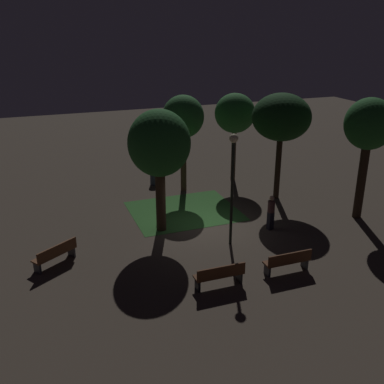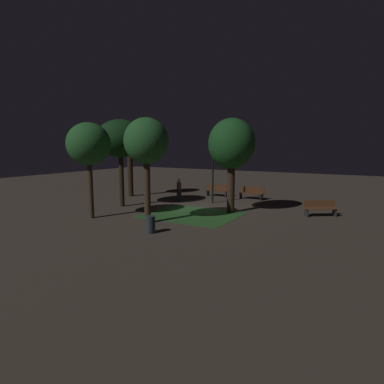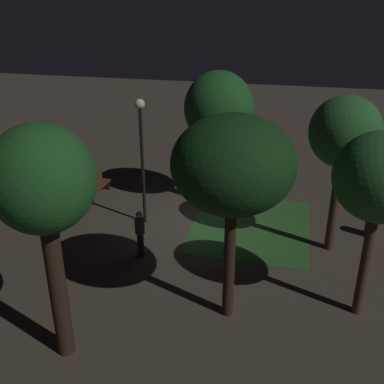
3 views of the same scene
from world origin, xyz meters
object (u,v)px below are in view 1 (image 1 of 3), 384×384
object	(u,v)px
lamp_post_plaza_east	(233,172)
tree_tall_center	(159,145)
bench_near_trees	(220,275)
bench_front_left	(56,254)
bench_path_side	(288,261)
tree_right_canopy	(235,114)
tree_back_left	(369,127)
tree_near_wall	(183,118)
pedestrian	(271,212)
trash_bin	(154,178)
tree_lawn_side	(281,118)

from	to	relation	value
lamp_post_plaza_east	tree_tall_center	bearing A→B (deg)	134.91
bench_near_trees	bench_front_left	world-z (taller)	same
bench_path_side	lamp_post_plaza_east	xyz separation A→B (m)	(-0.99, 2.85, 2.72)
bench_front_left	tree_tall_center	world-z (taller)	tree_tall_center
bench_path_side	tree_right_canopy	bearing A→B (deg)	75.58
tree_tall_center	tree_back_left	distance (m)	9.40
tree_near_wall	tree_back_left	world-z (taller)	tree_back_left
tree_back_left	pedestrian	size ratio (longest dim) A/B	3.53
bench_near_trees	tree_right_canopy	size ratio (longest dim) A/B	0.35
bench_near_trees	trash_bin	world-z (taller)	bench_near_trees
bench_near_trees	tree_back_left	size ratio (longest dim) A/B	0.32
bench_near_trees	trash_bin	distance (m)	11.13
pedestrian	tree_near_wall	bearing A→B (deg)	107.86
tree_right_canopy	tree_lawn_side	world-z (taller)	tree_lawn_side
bench_front_left	tree_near_wall	xyz separation A→B (m)	(7.33, 6.02, 3.57)
tree_tall_center	tree_lawn_side	distance (m)	7.06
pedestrian	bench_front_left	bearing A→B (deg)	179.49
bench_near_trees	tree_right_canopy	distance (m)	12.08
bench_front_left	tree_back_left	distance (m)	14.42
tree_lawn_side	tree_back_left	bearing A→B (deg)	-56.87
tree_right_canopy	bench_path_side	bearing A→B (deg)	-104.42
tree_lawn_side	trash_bin	xyz separation A→B (m)	(-5.50, 4.28, -3.90)
tree_back_left	lamp_post_plaza_east	xyz separation A→B (m)	(-6.86, -0.40, -1.19)
lamp_post_plaza_east	tree_lawn_side	bearing A→B (deg)	41.15
bench_near_trees	bench_path_side	xyz separation A→B (m)	(2.75, -0.00, 0.00)
lamp_post_plaza_east	bench_front_left	bearing A→B (deg)	173.94
tree_near_wall	pedestrian	size ratio (longest dim) A/B	3.26
pedestrian	tree_tall_center	bearing A→B (deg)	160.08
bench_near_trees	tree_tall_center	bearing A→B (deg)	96.22
bench_near_trees	tree_near_wall	xyz separation A→B (m)	(2.07, 9.62, 3.57)
tree_near_wall	tree_lawn_side	distance (m)	5.08
tree_near_wall	tree_lawn_side	bearing A→B (deg)	-33.58
bench_front_left	tree_lawn_side	xyz separation A→B (m)	(11.55, 3.22, 3.81)
tree_tall_center	tree_lawn_side	world-z (taller)	tree_lawn_side
lamp_post_plaza_east	pedestrian	bearing A→B (deg)	16.15
tree_back_left	lamp_post_plaza_east	bearing A→B (deg)	-176.67
tree_right_canopy	pedestrian	bearing A→B (deg)	-101.30
bench_near_trees	bench_path_side	size ratio (longest dim) A/B	1.00
tree_tall_center	lamp_post_plaza_east	size ratio (longest dim) A/B	1.15
bench_path_side	lamp_post_plaza_east	distance (m)	4.06
tree_back_left	trash_bin	size ratio (longest dim) A/B	7.30
bench_near_trees	bench_front_left	distance (m)	6.37
bench_path_side	tree_lawn_side	bearing A→B (deg)	62.53
bench_front_left	tree_lawn_side	bearing A→B (deg)	15.58
tree_back_left	lamp_post_plaza_east	size ratio (longest dim) A/B	1.20
bench_front_left	tree_near_wall	bearing A→B (deg)	39.44
tree_tall_center	lamp_post_plaza_east	world-z (taller)	tree_tall_center
bench_path_side	tree_back_left	distance (m)	7.77
pedestrian	tree_right_canopy	bearing A→B (deg)	78.70
tree_near_wall	lamp_post_plaza_east	world-z (taller)	tree_near_wall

